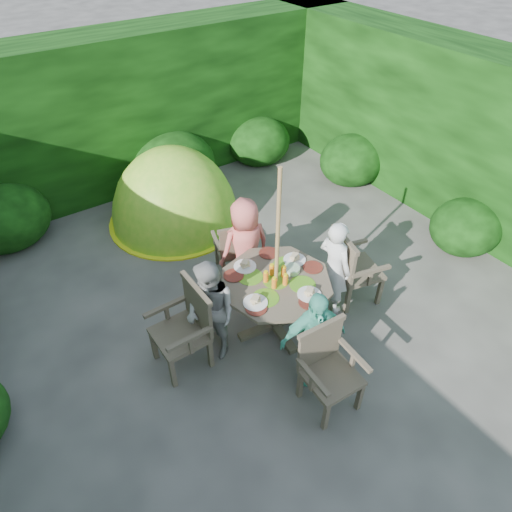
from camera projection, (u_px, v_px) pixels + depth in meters
ground at (254, 312)px, 5.81m from camera, size 60.00×60.00×0.00m
hedge_enclosure at (196, 182)px, 5.86m from camera, size 9.00×9.00×2.50m
patio_table at (276, 288)px, 5.22m from camera, size 1.48×1.48×0.92m
parasol_pole at (277, 258)px, 4.92m from camera, size 0.05×0.05×2.20m
garden_chair_right at (352, 267)px, 5.67m from camera, size 0.66×0.71×0.99m
garden_chair_left at (186, 327)px, 4.92m from camera, size 0.54×0.61×1.00m
garden_chair_back at (235, 248)px, 6.09m from camera, size 0.62×0.58×0.85m
garden_chair_front at (327, 367)px, 4.55m from camera, size 0.59×0.53×0.94m
child_right at (334, 267)px, 5.49m from camera, size 0.36×0.50×1.30m
child_left at (211, 312)px, 4.94m from camera, size 0.57×0.68×1.28m
child_back at (245, 247)px, 5.74m from camera, size 0.71×0.51×1.36m
child_front at (313, 338)px, 4.68m from camera, size 0.78×0.48×1.23m
dome_tent at (177, 220)px, 7.37m from camera, size 2.27×2.27×2.43m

